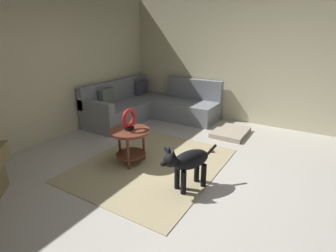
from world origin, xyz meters
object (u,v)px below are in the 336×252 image
Objects in this scene: sectional_couch at (150,107)px; dog_toy_ball at (211,150)px; dog at (188,162)px; dog_toy_rope at (167,150)px; side_table at (130,138)px; dog_bed_mat at (231,132)px; torus_sculpture at (129,119)px.

dog_toy_ball is at bearing -116.70° from sectional_couch.
dog_toy_rope is (0.80, 0.80, -0.35)m from dog.
sectional_couch reaches higher than side_table.
dog is (-0.19, -1.06, -0.04)m from side_table.
dog_toy_rope is at bearing -17.83° from dog.
dog is 1.22m from dog_toy_ball.
sectional_couch reaches higher than dog_bed_mat.
torus_sculpture is at bearing -90.00° from side_table.
dog_toy_ball is (-0.96, 0.01, -0.01)m from dog_bed_mat.
torus_sculpture is 1.50m from dog_toy_ball.
sectional_couch reaches higher than torus_sculpture.
dog_bed_mat is 0.96m from dog_toy_ball.
dog_bed_mat is 2.16m from dog.
sectional_couch is 1.86m from dog_toy_rope.
dog is 5.46× the size of dog_toy_rope.
side_table reaches higher than dog_toy_rope.
dog_bed_mat is 5.62× the size of dog_toy_rope.
side_table is 1.84× the size of torus_sculpture.
dog_toy_rope is at bearing -22.76° from side_table.
dog_bed_mat is at bearing -90.16° from sectional_couch.
side_table is 0.77× the size of dog.
torus_sculpture is 0.41× the size of dog_bed_mat.
torus_sculpture is 0.42× the size of dog.
dog_toy_ball is (0.98, -0.92, -0.38)m from side_table.
sectional_couch is 28.64× the size of dog_toy_ball.
torus_sculpture is (-1.95, -1.01, 0.42)m from sectional_couch.
dog is (-0.19, -1.06, -0.33)m from torus_sculpture.
dog_toy_rope is at bearing 118.65° from dog_toy_ball.
dog_bed_mat reaches higher than dog_toy_rope.
torus_sculpture reaches higher than dog_bed_mat.
side_table is 7.64× the size of dog_toy_ball.
dog_toy_rope is at bearing -136.35° from sectional_couch.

